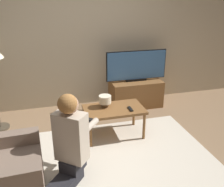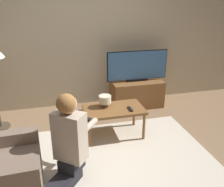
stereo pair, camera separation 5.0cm
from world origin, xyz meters
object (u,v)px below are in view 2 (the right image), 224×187
tv (137,66)px  coffee_table (114,111)px  table_lamp (105,100)px  person_kneeling (69,139)px

tv → coffee_table: size_ratio=1.31×
tv → table_lamp: size_ratio=6.22×
person_kneeling → table_lamp: (0.60, 0.88, 0.02)m
coffee_table → table_lamp: table_lamp is taller
tv → coffee_table: (-0.69, -0.96, -0.38)m
person_kneeling → table_lamp: 1.06m
coffee_table → person_kneeling: size_ratio=0.83×
tv → coffee_table: bearing=-125.6°
tv → coffee_table: tv is taller
tv → table_lamp: bearing=-132.4°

